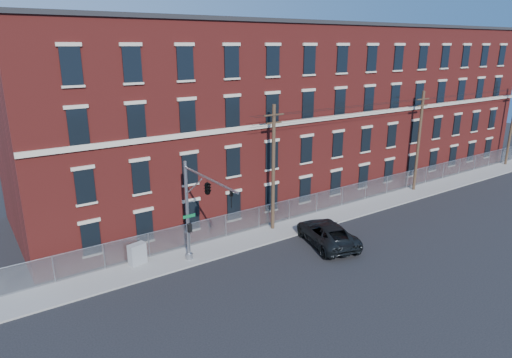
{
  "coord_description": "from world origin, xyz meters",
  "views": [
    {
      "loc": [
        -18.14,
        -21.48,
        14.41
      ],
      "look_at": [
        -0.73,
        4.0,
        5.14
      ],
      "focal_mm": 31.5,
      "sensor_mm": 36.0,
      "label": 1
    }
  ],
  "objects": [
    {
      "name": "ground",
      "position": [
        0.0,
        0.0,
        0.0
      ],
      "size": [
        140.0,
        140.0,
        0.0
      ],
      "primitive_type": "plane",
      "color": "black",
      "rests_on": "ground"
    },
    {
      "name": "sidewalk",
      "position": [
        12.0,
        5.0,
        0.06
      ],
      "size": [
        65.0,
        3.0,
        0.12
      ],
      "primitive_type": "cube",
      "color": "gray",
      "rests_on": "ground"
    },
    {
      "name": "mill_building",
      "position": [
        12.0,
        13.93,
        8.15
      ],
      "size": [
        55.3,
        14.32,
        16.3
      ],
      "color": "maroon",
      "rests_on": "ground"
    },
    {
      "name": "chain_link_fence",
      "position": [
        12.0,
        6.3,
        1.06
      ],
      "size": [
        59.06,
        0.06,
        1.85
      ],
      "color": "#A5A8AD",
      "rests_on": "ground"
    },
    {
      "name": "traffic_signal_mast",
      "position": [
        -6.0,
        2.18,
        5.39
      ],
      "size": [
        0.9,
        6.75,
        7.0
      ],
      "color": "#9EA0A5",
      "rests_on": "ground"
    },
    {
      "name": "utility_pole_near",
      "position": [
        2.0,
        5.6,
        5.34
      ],
      "size": [
        1.8,
        0.28,
        10.0
      ],
      "color": "#413020",
      "rests_on": "ground"
    },
    {
      "name": "utility_pole_mid",
      "position": [
        20.0,
        5.6,
        5.34
      ],
      "size": [
        1.8,
        0.28,
        10.0
      ],
      "color": "#413020",
      "rests_on": "ground"
    },
    {
      "name": "utility_pole_far",
      "position": [
        38.0,
        5.6,
        5.34
      ],
      "size": [
        1.8,
        0.28,
        10.0
      ],
      "color": "#413020",
      "rests_on": "ground"
    },
    {
      "name": "overhead_wires",
      "position": [
        20.0,
        5.6,
        9.12
      ],
      "size": [
        40.0,
        0.62,
        0.62
      ],
      "color": "black",
      "rests_on": "ground"
    },
    {
      "name": "pickup_truck",
      "position": [
        3.7,
        1.1,
        0.86
      ],
      "size": [
        4.43,
        6.75,
        1.73
      ],
      "primitive_type": "imported",
      "rotation": [
        0.0,
        0.0,
        2.87
      ],
      "color": "black",
      "rests_on": "ground"
    },
    {
      "name": "utility_cabinet",
      "position": [
        -9.22,
        5.8,
        0.85
      ],
      "size": [
        1.27,
        0.84,
        1.45
      ],
      "primitive_type": "cube",
      "rotation": [
        0.0,
        0.0,
        0.24
      ],
      "color": "gray",
      "rests_on": "sidewalk"
    }
  ]
}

